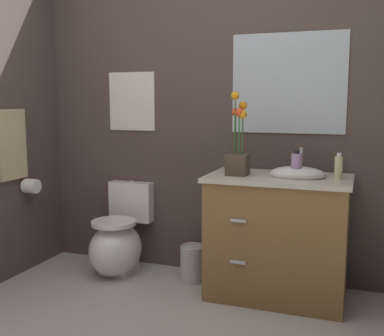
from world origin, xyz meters
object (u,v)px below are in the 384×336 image
at_px(lotion_bottle, 338,167).
at_px(wall_mirror, 288,83).
at_px(vanity_cabinet, 278,235).
at_px(soap_bottle, 296,165).
at_px(trash_bin, 192,263).
at_px(wall_poster, 132,101).
at_px(toilet, 118,242).
at_px(flower_vase, 238,151).
at_px(hanging_towel, 12,145).
at_px(toilet_paper_roll, 31,186).

relative_size(lotion_bottle, wall_mirror, 0.21).
distance_m(vanity_cabinet, soap_bottle, 0.50).
bearing_deg(lotion_bottle, soap_bottle, -169.28).
distance_m(trash_bin, wall_poster, 1.35).
xyz_separation_m(toilet, flower_vase, (0.96, -0.08, 0.76)).
bearing_deg(wall_poster, flower_vase, -19.90).
height_order(vanity_cabinet, hanging_towel, hanging_towel).
distance_m(flower_vase, wall_poster, 1.07).
bearing_deg(wall_poster, vanity_cabinet, -13.42).
bearing_deg(toilet_paper_roll, lotion_bottle, 4.46).
xyz_separation_m(vanity_cabinet, wall_poster, (-1.23, 0.29, 0.89)).
bearing_deg(vanity_cabinet, wall_poster, 166.58).
relative_size(toilet, wall_poster, 1.50).
bearing_deg(lotion_bottle, wall_mirror, 142.41).
bearing_deg(trash_bin, toilet_paper_roll, -169.54).
bearing_deg(soap_bottle, wall_poster, 165.92).
relative_size(trash_bin, toilet_paper_roll, 2.47).
bearing_deg(wall_poster, toilet_paper_roll, -144.05).
bearing_deg(trash_bin, lotion_bottle, -3.06).
relative_size(flower_vase, wall_mirror, 0.69).
height_order(flower_vase, wall_poster, wall_poster).
bearing_deg(flower_vase, vanity_cabinet, 11.52).
height_order(toilet, wall_poster, wall_poster).
distance_m(toilet, flower_vase, 1.23).
height_order(lotion_bottle, toilet_paper_roll, lotion_bottle).
distance_m(vanity_cabinet, flower_vase, 0.63).
bearing_deg(hanging_towel, wall_poster, 40.10).
distance_m(toilet, hanging_towel, 1.08).
distance_m(vanity_cabinet, wall_poster, 1.55).
relative_size(vanity_cabinet, toilet_paper_roll, 9.23).
bearing_deg(vanity_cabinet, flower_vase, -168.48).
bearing_deg(wall_mirror, vanity_cabinet, -89.46).
bearing_deg(wall_mirror, toilet_paper_roll, -166.06).
distance_m(flower_vase, soap_bottle, 0.39).
bearing_deg(vanity_cabinet, wall_mirror, 90.54).
relative_size(trash_bin, hanging_towel, 0.52).
bearing_deg(toilet, soap_bottle, -2.98).
xyz_separation_m(toilet, trash_bin, (0.60, 0.03, -0.11)).
xyz_separation_m(flower_vase, wall_poster, (-0.96, 0.35, 0.32)).
bearing_deg(hanging_towel, flower_vase, 8.11).
height_order(soap_bottle, wall_poster, wall_poster).
distance_m(wall_mirror, hanging_towel, 2.06).
relative_size(toilet, vanity_cabinet, 0.68).
height_order(wall_mirror, toilet_paper_roll, wall_mirror).
height_order(wall_poster, wall_mirror, wall_mirror).
distance_m(toilet, soap_bottle, 1.51).
xyz_separation_m(soap_bottle, lotion_bottle, (0.26, 0.05, -0.01)).
bearing_deg(toilet, trash_bin, 3.09).
relative_size(flower_vase, soap_bottle, 3.04).
xyz_separation_m(soap_bottle, hanging_towel, (-2.04, -0.25, 0.09)).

